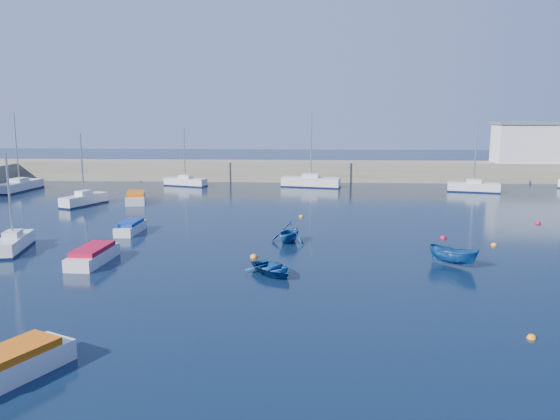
{
  "coord_description": "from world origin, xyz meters",
  "views": [
    {
      "loc": [
        0.09,
        -27.98,
        9.13
      ],
      "look_at": [
        -1.99,
        14.05,
        1.6
      ],
      "focal_mm": 35.0,
      "sensor_mm": 36.0,
      "label": 1
    }
  ],
  "objects_px": {
    "sailboat_6": "(311,182)",
    "sailboat_7": "(473,187)",
    "sailboat_3": "(84,199)",
    "dinghy_left": "(289,232)",
    "sailboat_1": "(13,243)",
    "sailboat_5": "(185,182)",
    "harbor_office": "(534,144)",
    "motorboat_0": "(93,255)",
    "dinghy_center": "(272,269)",
    "motorboat_3": "(7,366)",
    "sailboat_4": "(20,186)",
    "motorboat_1": "(130,227)",
    "motorboat_2": "(136,197)",
    "dinghy_right": "(453,256)"
  },
  "relations": [
    {
      "from": "sailboat_7",
      "to": "dinghy_center",
      "type": "distance_m",
      "value": 40.26
    },
    {
      "from": "harbor_office",
      "to": "motorboat_2",
      "type": "xyz_separation_m",
      "value": [
        -47.52,
        -19.23,
        -4.59
      ]
    },
    {
      "from": "sailboat_5",
      "to": "motorboat_0",
      "type": "height_order",
      "value": "sailboat_5"
    },
    {
      "from": "motorboat_1",
      "to": "dinghy_center",
      "type": "xyz_separation_m",
      "value": [
        11.62,
        -10.43,
        -0.09
      ]
    },
    {
      "from": "dinghy_left",
      "to": "sailboat_3",
      "type": "bearing_deg",
      "value": 167.01
    },
    {
      "from": "sailboat_6",
      "to": "sailboat_4",
      "type": "bearing_deg",
      "value": 110.59
    },
    {
      "from": "motorboat_3",
      "to": "dinghy_center",
      "type": "relative_size",
      "value": 1.44
    },
    {
      "from": "sailboat_3",
      "to": "dinghy_center",
      "type": "distance_m",
      "value": 30.45
    },
    {
      "from": "harbor_office",
      "to": "motorboat_0",
      "type": "bearing_deg",
      "value": -135.65
    },
    {
      "from": "motorboat_1",
      "to": "dinghy_left",
      "type": "relative_size",
      "value": 1.32
    },
    {
      "from": "sailboat_5",
      "to": "motorboat_2",
      "type": "relative_size",
      "value": 1.31
    },
    {
      "from": "sailboat_5",
      "to": "sailboat_1",
      "type": "bearing_deg",
      "value": -168.87
    },
    {
      "from": "dinghy_center",
      "to": "sailboat_5",
      "type": "bearing_deg",
      "value": 73.53
    },
    {
      "from": "motorboat_2",
      "to": "dinghy_left",
      "type": "relative_size",
      "value": 1.92
    },
    {
      "from": "sailboat_3",
      "to": "dinghy_left",
      "type": "distance_m",
      "value": 25.7
    },
    {
      "from": "sailboat_4",
      "to": "motorboat_0",
      "type": "xyz_separation_m",
      "value": [
        20.86,
        -30.5,
        -0.12
      ]
    },
    {
      "from": "sailboat_3",
      "to": "dinghy_right",
      "type": "distance_m",
      "value": 37.14
    },
    {
      "from": "sailboat_4",
      "to": "motorboat_1",
      "type": "distance_m",
      "value": 30.02
    },
    {
      "from": "motorboat_0",
      "to": "motorboat_1",
      "type": "bearing_deg",
      "value": 95.67
    },
    {
      "from": "sailboat_4",
      "to": "motorboat_3",
      "type": "relative_size",
      "value": 1.9
    },
    {
      "from": "sailboat_1",
      "to": "sailboat_4",
      "type": "relative_size",
      "value": 0.72
    },
    {
      "from": "harbor_office",
      "to": "dinghy_right",
      "type": "distance_m",
      "value": 46.81
    },
    {
      "from": "dinghy_left",
      "to": "sailboat_5",
      "type": "bearing_deg",
      "value": 137.66
    },
    {
      "from": "motorboat_2",
      "to": "dinghy_right",
      "type": "relative_size",
      "value": 1.78
    },
    {
      "from": "sailboat_7",
      "to": "motorboat_2",
      "type": "relative_size",
      "value": 1.39
    },
    {
      "from": "motorboat_3",
      "to": "sailboat_7",
      "type": "bearing_deg",
      "value": 83.76
    },
    {
      "from": "sailboat_3",
      "to": "sailboat_6",
      "type": "height_order",
      "value": "sailboat_6"
    },
    {
      "from": "dinghy_center",
      "to": "dinghy_left",
      "type": "bearing_deg",
      "value": 49.03
    },
    {
      "from": "sailboat_4",
      "to": "motorboat_1",
      "type": "bearing_deg",
      "value": -41.77
    },
    {
      "from": "sailboat_6",
      "to": "sailboat_7",
      "type": "distance_m",
      "value": 19.24
    },
    {
      "from": "sailboat_3",
      "to": "dinghy_center",
      "type": "bearing_deg",
      "value": -26.25
    },
    {
      "from": "sailboat_1",
      "to": "sailboat_3",
      "type": "bearing_deg",
      "value": 86.98
    },
    {
      "from": "sailboat_5",
      "to": "dinghy_center",
      "type": "height_order",
      "value": "sailboat_5"
    },
    {
      "from": "sailboat_6",
      "to": "motorboat_3",
      "type": "xyz_separation_m",
      "value": [
        -10.81,
        -50.37,
        -0.16
      ]
    },
    {
      "from": "sailboat_3",
      "to": "sailboat_7",
      "type": "distance_m",
      "value": 43.18
    },
    {
      "from": "sailboat_1",
      "to": "sailboat_7",
      "type": "relative_size",
      "value": 0.86
    },
    {
      "from": "sailboat_3",
      "to": "motorboat_3",
      "type": "relative_size",
      "value": 1.48
    },
    {
      "from": "dinghy_left",
      "to": "sailboat_4",
      "type": "bearing_deg",
      "value": 165.49
    },
    {
      "from": "sailboat_7",
      "to": "dinghy_left",
      "type": "distance_m",
      "value": 33.46
    },
    {
      "from": "dinghy_center",
      "to": "dinghy_left",
      "type": "relative_size",
      "value": 1.16
    },
    {
      "from": "motorboat_0",
      "to": "sailboat_3",
      "type": "bearing_deg",
      "value": 116.46
    },
    {
      "from": "sailboat_3",
      "to": "motorboat_2",
      "type": "distance_m",
      "value": 5.02
    },
    {
      "from": "harbor_office",
      "to": "dinghy_left",
      "type": "height_order",
      "value": "harbor_office"
    },
    {
      "from": "harbor_office",
      "to": "sailboat_3",
      "type": "xyz_separation_m",
      "value": [
        -52.11,
        -21.27,
        -4.51
      ]
    },
    {
      "from": "dinghy_right",
      "to": "dinghy_center",
      "type": "bearing_deg",
      "value": 140.42
    },
    {
      "from": "motorboat_1",
      "to": "motorboat_3",
      "type": "bearing_deg",
      "value": -80.48
    },
    {
      "from": "sailboat_1",
      "to": "sailboat_5",
      "type": "bearing_deg",
      "value": 71.4
    },
    {
      "from": "harbor_office",
      "to": "dinghy_left",
      "type": "distance_m",
      "value": 47.92
    },
    {
      "from": "harbor_office",
      "to": "dinghy_center",
      "type": "height_order",
      "value": "harbor_office"
    },
    {
      "from": "harbor_office",
      "to": "sailboat_3",
      "type": "height_order",
      "value": "harbor_office"
    }
  ]
}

